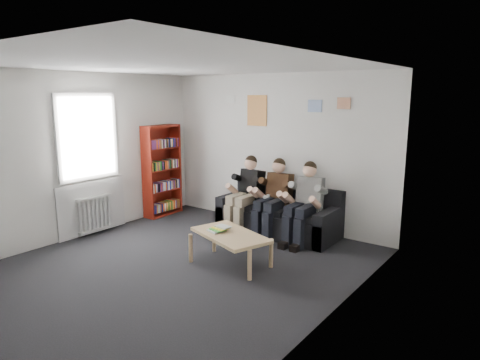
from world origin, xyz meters
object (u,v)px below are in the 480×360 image
Objects in this scene: coffee_table at (230,237)px; person_middle at (273,198)px; sofa at (279,216)px; bookshelf at (162,171)px; person_right at (304,204)px; person_left at (245,194)px.

person_middle is (-0.21, 1.43, 0.24)m from coffee_table.
coffee_table is at bearing -85.26° from person_middle.
coffee_table is at bearing -82.75° from sofa.
bookshelf is 2.94m from coffee_table.
sofa is 1.59× the size of person_right.
sofa is at bearing 151.44° from person_right.
bookshelf reaches higher than person_right.
sofa is 0.40m from person_middle.
person_left is at bearing 176.45° from person_middle.
person_left is (-0.58, -0.19, 0.35)m from sofa.
person_middle is at bearing 7.82° from person_left.
person_right is at bearing -18.66° from sofa.
sofa is 1.60× the size of person_left.
bookshelf is 1.36× the size of person_middle.
coffee_table is at bearing -53.42° from person_left.
sofa is 0.70m from person_right.
sofa is 1.64m from coffee_table.
coffee_table is 1.65m from person_left.
person_left is at bearing 118.71° from coffee_table.
person_left is 0.58m from person_middle.
bookshelf reaches higher than person_middle.
person_right reaches higher than sofa.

